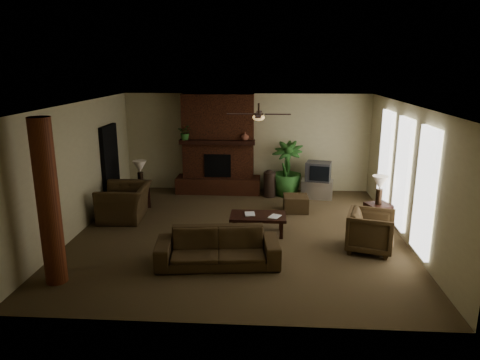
# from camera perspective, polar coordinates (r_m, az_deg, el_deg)

# --- Properties ---
(room_shell) EXTENTS (7.00, 7.00, 7.00)m
(room_shell) POSITION_cam_1_polar(r_m,az_deg,el_deg) (9.27, -0.16, 1.16)
(room_shell) COLOR brown
(room_shell) RESTS_ON ground
(fireplace) EXTENTS (2.40, 0.70, 2.80)m
(fireplace) POSITION_cam_1_polar(r_m,az_deg,el_deg) (12.52, -2.84, 3.59)
(fireplace) COLOR #512615
(fireplace) RESTS_ON ground
(windows) EXTENTS (0.08, 3.65, 2.35)m
(windows) POSITION_cam_1_polar(r_m,az_deg,el_deg) (9.87, 20.33, 0.78)
(windows) COLOR white
(windows) RESTS_ON ground
(log_column) EXTENTS (0.36, 0.36, 2.80)m
(log_column) POSITION_cam_1_polar(r_m,az_deg,el_deg) (7.79, -23.65, -2.76)
(log_column) COLOR brown
(log_column) RESTS_ON ground
(doorway) EXTENTS (0.10, 1.00, 2.10)m
(doorway) POSITION_cam_1_polar(r_m,az_deg,el_deg) (11.79, -16.48, 1.77)
(doorway) COLOR black
(doorway) RESTS_ON ground
(ceiling_fan) EXTENTS (1.35, 1.35, 0.37)m
(ceiling_fan) POSITION_cam_1_polar(r_m,az_deg,el_deg) (9.35, 2.43, 8.31)
(ceiling_fan) COLOR black
(ceiling_fan) RESTS_ON ceiling
(sofa) EXTENTS (2.30, 0.89, 0.88)m
(sofa) POSITION_cam_1_polar(r_m,az_deg,el_deg) (8.11, -2.92, -8.05)
(sofa) COLOR #42311C
(sofa) RESTS_ON ground
(armchair_left) EXTENTS (0.89, 1.30, 1.10)m
(armchair_left) POSITION_cam_1_polar(r_m,az_deg,el_deg) (10.77, -14.78, -2.09)
(armchair_left) COLOR #42311C
(armchair_left) RESTS_ON ground
(armchair_right) EXTENTS (1.02, 1.05, 0.89)m
(armchair_right) POSITION_cam_1_polar(r_m,az_deg,el_deg) (9.04, 16.66, -6.17)
(armchair_right) COLOR #42311C
(armchair_right) RESTS_ON ground
(coffee_table) EXTENTS (1.20, 0.70, 0.43)m
(coffee_table) POSITION_cam_1_polar(r_m,az_deg,el_deg) (9.54, 2.36, -4.89)
(coffee_table) COLOR black
(coffee_table) RESTS_ON ground
(ottoman) EXTENTS (0.61, 0.61, 0.40)m
(ottoman) POSITION_cam_1_polar(r_m,az_deg,el_deg) (11.12, 7.25, -3.05)
(ottoman) COLOR #42311C
(ottoman) RESTS_ON ground
(tv_stand) EXTENTS (0.92, 0.62, 0.50)m
(tv_stand) POSITION_cam_1_polar(r_m,az_deg,el_deg) (12.32, 9.97, -1.14)
(tv_stand) COLOR silver
(tv_stand) RESTS_ON ground
(tv) EXTENTS (0.75, 0.66, 0.52)m
(tv) POSITION_cam_1_polar(r_m,az_deg,el_deg) (12.14, 10.14, 1.11)
(tv) COLOR #343437
(tv) RESTS_ON tv_stand
(floor_vase) EXTENTS (0.34, 0.34, 0.77)m
(floor_vase) POSITION_cam_1_polar(r_m,az_deg,el_deg) (12.21, 3.87, -0.21)
(floor_vase) COLOR #2D2019
(floor_vase) RESTS_ON ground
(floor_plant) EXTENTS (1.23, 1.70, 0.85)m
(floor_plant) POSITION_cam_1_polar(r_m,az_deg,el_deg) (12.39, 6.05, -0.06)
(floor_plant) COLOR #2E6026
(floor_plant) RESTS_ON ground
(side_table_left) EXTENTS (0.64, 0.64, 0.55)m
(side_table_left) POSITION_cam_1_polar(r_m,az_deg,el_deg) (11.71, -12.89, -2.01)
(side_table_left) COLOR black
(side_table_left) RESTS_ON ground
(lamp_left) EXTENTS (0.41, 0.41, 0.65)m
(lamp_left) POSITION_cam_1_polar(r_m,az_deg,el_deg) (11.53, -12.88, 1.48)
(lamp_left) COLOR black
(lamp_left) RESTS_ON side_table_left
(side_table_right) EXTENTS (0.64, 0.64, 0.55)m
(side_table_right) POSITION_cam_1_polar(r_m,az_deg,el_deg) (10.42, 17.52, -4.44)
(side_table_right) COLOR black
(side_table_right) RESTS_ON ground
(lamp_right) EXTENTS (0.45, 0.45, 0.65)m
(lamp_right) POSITION_cam_1_polar(r_m,az_deg,el_deg) (10.20, 17.73, -0.59)
(lamp_right) COLOR black
(lamp_right) RESTS_ON side_table_right
(mantel_plant) EXTENTS (0.46, 0.49, 0.33)m
(mantel_plant) POSITION_cam_1_polar(r_m,az_deg,el_deg) (12.26, -7.09, 5.95)
(mantel_plant) COLOR #2E6026
(mantel_plant) RESTS_ON fireplace
(mantel_vase) EXTENTS (0.26, 0.27, 0.22)m
(mantel_vase) POSITION_cam_1_polar(r_m,az_deg,el_deg) (12.13, 0.65, 5.71)
(mantel_vase) COLOR brown
(mantel_vase) RESTS_ON fireplace
(book_a) EXTENTS (0.22, 0.05, 0.29)m
(book_a) POSITION_cam_1_polar(r_m,az_deg,el_deg) (9.48, 0.63, -3.71)
(book_a) COLOR #999999
(book_a) RESTS_ON coffee_table
(book_b) EXTENTS (0.20, 0.11, 0.29)m
(book_b) POSITION_cam_1_polar(r_m,az_deg,el_deg) (9.40, 3.96, -3.90)
(book_b) COLOR #999999
(book_b) RESTS_ON coffee_table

